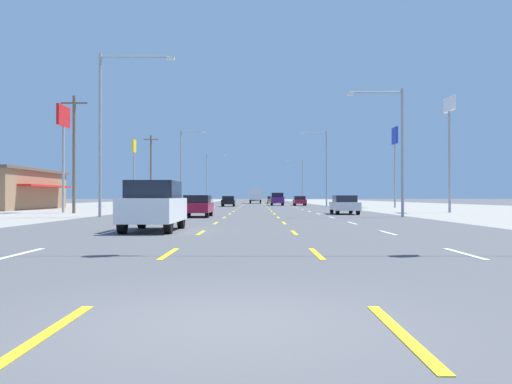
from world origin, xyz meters
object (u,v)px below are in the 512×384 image
sedan_inner_left_midfar (226,201)px  box_truck_center_turn_distant_a (253,194)px  streetlight_right_row_2 (298,178)px  suv_inner_left_nearest (152,205)px  sedan_far_left_far (203,201)px  sedan_inner_right_distant_b (269,200)px  sedan_inner_left_near (195,206)px  pole_sign_right_row_2 (392,146)px  sedan_far_right_mid (342,204)px  streetlight_right_row_1 (322,164)px  streetlight_left_row_1 (181,163)px  streetlight_left_row_0 (105,121)px  sedan_far_right_farther (297,201)px  pole_sign_left_row_2 (132,157)px  streetlight_right_row_0 (394,142)px  pole_sign_right_row_1 (447,125)px  streetlight_left_row_2 (206,175)px  pole_sign_left_row_1 (61,128)px  suv_inner_right_farthest (275,199)px

sedan_inner_left_midfar → box_truck_center_turn_distant_a: 34.90m
streetlight_right_row_2 → suv_inner_left_nearest: bearing=-98.2°
sedan_far_left_far → sedan_inner_right_distant_b: 36.36m
sedan_inner_left_near → pole_sign_right_row_2: (21.21, 31.21, 6.92)m
sedan_far_right_mid → streetlight_right_row_1: (2.61, 33.41, 5.23)m
streetlight_left_row_1 → streetlight_right_row_2: (19.62, 39.32, -0.69)m
sedan_far_right_mid → sedan_far_left_far: bearing=112.1°
suv_inner_left_nearest → sedan_far_right_mid: size_ratio=1.09×
streetlight_left_row_0 → streetlight_left_row_1: streetlight_left_row_0 is taller
sedan_far_right_farther → streetlight_right_row_2: 32.81m
pole_sign_left_row_2 → streetlight_right_row_0: bearing=-56.7°
sedan_inner_right_distant_b → pole_sign_left_row_2: pole_sign_left_row_2 is taller
sedan_inner_right_distant_b → streetlight_right_row_0: 75.57m
sedan_far_left_far → pole_sign_right_row_1: pole_sign_right_row_1 is taller
streetlight_left_row_0 → sedan_far_right_mid: bearing=19.3°
pole_sign_left_row_2 → suv_inner_left_nearest: bearing=-76.6°
streetlight_right_row_0 → sedan_far_left_far: bearing=112.3°
streetlight_right_row_0 → streetlight_left_row_2: (-19.47, 78.64, 1.00)m
streetlight_left_row_0 → streetlight_right_row_0: (19.37, -0.00, -1.38)m
box_truck_center_turn_distant_a → sedan_far_right_mid: bearing=-84.1°
sedan_inner_left_midfar → pole_sign_left_row_1: bearing=-113.2°
pole_sign_right_row_1 → streetlight_right_row_1: bearing=103.9°
suv_inner_right_farthest → sedan_inner_right_distant_b: suv_inner_right_farthest is taller
sedan_inner_left_near → pole_sign_left_row_2: bearing=108.2°
suv_inner_left_nearest → sedan_inner_right_distant_b: size_ratio=1.09×
sedan_inner_left_near → pole_sign_right_row_2: 38.36m
sedan_inner_left_near → streetlight_left_row_2: bearing=94.5°
box_truck_center_turn_distant_a → pole_sign_left_row_1: pole_sign_left_row_1 is taller
sedan_far_right_farther → streetlight_left_row_2: size_ratio=0.43×
box_truck_center_turn_distant_a → pole_sign_right_row_2: size_ratio=0.72×
pole_sign_left_row_1 → streetlight_left_row_0: bearing=-56.9°
sedan_far_right_farther → streetlight_right_row_1: (2.86, -6.96, 5.23)m
pole_sign_left_row_2 → streetlight_right_row_1: size_ratio=0.90×
sedan_inner_right_distant_b → streetlight_right_row_2: 8.51m
streetlight_left_row_1 → sedan_inner_left_midfar: bearing=1.4°
pole_sign_right_row_1 → streetlight_right_row_0: 12.88m
suv_inner_left_nearest → streetlight_right_row_2: bearing=81.8°
sedan_far_right_mid → streetlight_right_row_0: (2.53, -5.91, 4.27)m
suv_inner_left_nearest → sedan_far_right_farther: bearing=80.1°
pole_sign_right_row_2 → streetlight_left_row_1: bearing=163.6°
sedan_far_left_far → pole_sign_right_row_1: bearing=-51.6°
suv_inner_left_nearest → streetlight_right_row_1: (13.53, 54.25, 4.96)m
streetlight_right_row_2 → streetlight_right_row_1: bearing=-89.9°
suv_inner_left_nearest → streetlight_left_row_2: streetlight_left_row_2 is taller
sedan_far_right_mid → suv_inner_right_farthest: bearing=94.9°
sedan_inner_right_distant_b → pole_sign_right_row_2: 46.71m
suv_inner_left_nearest → suv_inner_right_farthest: same height
sedan_inner_right_distant_b → streetlight_left_row_0: 76.54m
sedan_far_right_farther → streetlight_right_row_0: streetlight_right_row_0 is taller
sedan_inner_right_distant_b → sedan_far_right_mid: bearing=-86.9°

